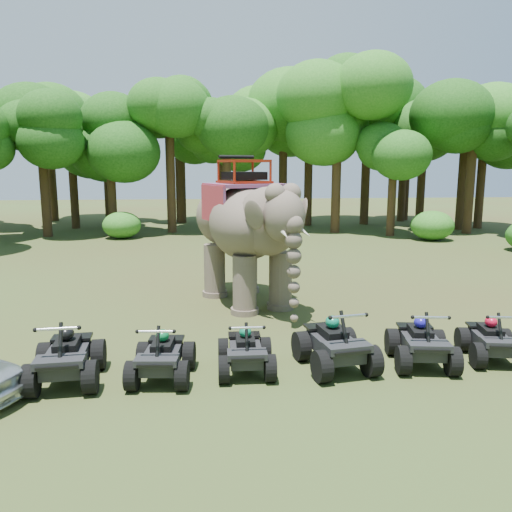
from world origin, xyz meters
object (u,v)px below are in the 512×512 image
object	(u,v)px
atv_0	(66,350)
atv_2	(246,345)
atv_4	(422,336)
atv_1	(162,350)
atv_5	(493,334)
atv_3	(335,337)
elephant	(246,231)

from	to	relation	value
atv_0	atv_2	bearing A→B (deg)	-1.80
atv_2	atv_4	bearing A→B (deg)	1.49
atv_1	atv_5	world-z (taller)	atv_1
atv_3	atv_4	bearing A→B (deg)	-9.48
atv_0	atv_4	world-z (taller)	atv_0
atv_2	elephant	bearing A→B (deg)	86.56
atv_3	atv_5	bearing A→B (deg)	-7.80
elephant	atv_0	bearing A→B (deg)	-146.92
atv_0	atv_4	xyz separation A→B (m)	(7.30, 0.19, -0.04)
atv_4	atv_0	bearing A→B (deg)	-169.58
elephant	atv_0	xyz separation A→B (m)	(-3.96, -5.57, -1.59)
atv_1	atv_5	size ratio (longest dim) A/B	1.04
atv_0	atv_4	size ratio (longest dim) A/B	1.06
elephant	atv_1	size ratio (longest dim) A/B	3.32
elephant	atv_4	bearing A→B (deg)	-79.62
atv_1	atv_3	bearing A→B (deg)	8.37
atv_5	atv_1	bearing A→B (deg)	-167.57
atv_0	atv_3	xyz separation A→B (m)	(5.42, 0.19, 0.01)
atv_2	atv_3	xyz separation A→B (m)	(1.88, 0.03, 0.10)
elephant	atv_0	distance (m)	7.01
atv_2	atv_4	world-z (taller)	atv_4
atv_0	atv_2	world-z (taller)	atv_0
elephant	atv_2	xyz separation A→B (m)	(-0.42, -5.40, -1.68)
elephant	atv_5	world-z (taller)	elephant
atv_2	atv_3	bearing A→B (deg)	1.95
atv_2	atv_4	xyz separation A→B (m)	(3.77, 0.03, 0.05)
atv_4	atv_5	size ratio (longest dim) A/B	1.08
atv_1	atv_2	bearing A→B (deg)	10.96
elephant	atv_3	xyz separation A→B (m)	(1.46, -5.37, -1.58)
atv_1	atv_5	distance (m)	7.11
atv_5	atv_0	bearing A→B (deg)	-168.15
atv_0	atv_4	bearing A→B (deg)	-2.92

